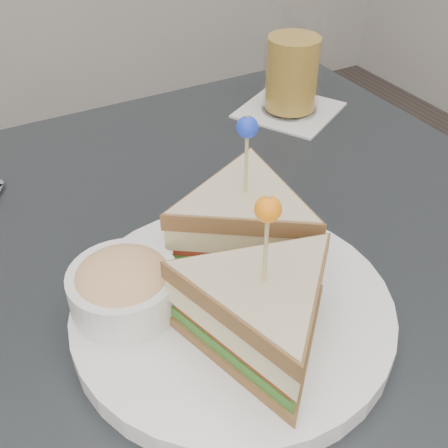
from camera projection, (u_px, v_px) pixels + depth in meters
table at (220, 327)px, 0.59m from camera, size 0.80×0.80×0.75m
plate_meal at (236, 276)px, 0.47m from camera, size 0.34×0.34×0.16m
drink_set at (293, 63)px, 0.77m from camera, size 0.17×0.17×0.16m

